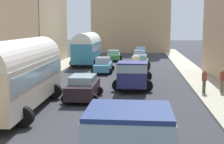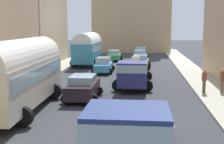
# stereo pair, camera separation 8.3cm
# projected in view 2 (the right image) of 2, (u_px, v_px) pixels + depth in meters

# --- Properties ---
(ground_plane) EXTENTS (154.00, 154.00, 0.00)m
(ground_plane) POSITION_uv_depth(u_px,v_px,m) (118.00, 78.00, 29.37)
(ground_plane) COLOR #34353C
(sidewalk_left) EXTENTS (2.50, 70.00, 0.14)m
(sidewalk_left) POSITION_uv_depth(u_px,v_px,m) (41.00, 76.00, 30.09)
(sidewalk_left) COLOR #B3AE98
(sidewalk_left) RESTS_ON ground
(sidewalk_right) EXTENTS (2.50, 70.00, 0.14)m
(sidewalk_right) POSITION_uv_depth(u_px,v_px,m) (198.00, 78.00, 28.63)
(sidewalk_right) COLOR #B0AF9B
(sidewalk_right) RESTS_ON ground
(building_left_3) EXTENTS (4.53, 12.02, 11.72)m
(building_left_3) POSITION_uv_depth(u_px,v_px,m) (38.00, 16.00, 39.47)
(building_left_3) COLOR beige
(building_left_3) RESTS_ON ground
(distant_church) EXTENTS (13.81, 6.90, 19.44)m
(distant_church) POSITION_uv_depth(u_px,v_px,m) (132.00, 15.00, 58.24)
(distant_church) COLOR tan
(distant_church) RESTS_ON ground
(parked_bus_1) EXTENTS (3.51, 9.56, 4.01)m
(parked_bus_1) POSITION_uv_depth(u_px,v_px,m) (19.00, 72.00, 17.76)
(parked_bus_1) COLOR beige
(parked_bus_1) RESTS_ON ground
(parked_bus_2) EXTENTS (3.33, 8.24, 3.89)m
(parked_bus_2) POSITION_uv_depth(u_px,v_px,m) (88.00, 47.00, 38.64)
(parked_bus_2) COLOR teal
(parked_bus_2) RESTS_ON ground
(cargo_truck_0) EXTENTS (3.21, 7.22, 2.55)m
(cargo_truck_0) POSITION_uv_depth(u_px,v_px,m) (129.00, 136.00, 10.04)
(cargo_truck_0) COLOR navy
(cargo_truck_0) RESTS_ON ground
(cargo_truck_1) EXTENTS (3.01, 7.49, 2.35)m
(cargo_truck_1) POSITION_uv_depth(u_px,v_px,m) (133.00, 73.00, 24.40)
(cargo_truck_1) COLOR navy
(cargo_truck_1) RESTS_ON ground
(car_0) EXTENTS (2.44, 4.15, 1.46)m
(car_0) POSITION_uv_depth(u_px,v_px,m) (131.00, 70.00, 28.92)
(car_0) COLOR #3F89C7
(car_0) RESTS_ON ground
(car_1) EXTENTS (2.41, 4.29, 1.51)m
(car_1) POSITION_uv_depth(u_px,v_px,m) (140.00, 62.00, 35.74)
(car_1) COLOR #569151
(car_1) RESTS_ON ground
(car_2) EXTENTS (2.27, 3.88, 1.54)m
(car_2) POSITION_uv_depth(u_px,v_px,m) (140.00, 56.00, 42.00)
(car_2) COLOR gray
(car_2) RESTS_ON ground
(car_3) EXTENTS (2.32, 4.31, 1.56)m
(car_3) POSITION_uv_depth(u_px,v_px,m) (141.00, 52.00, 48.55)
(car_3) COLOR #398FCC
(car_3) RESTS_ON ground
(car_5) EXTENTS (2.35, 4.13, 1.56)m
(car_5) POSITION_uv_depth(u_px,v_px,m) (83.00, 87.00, 20.73)
(car_5) COLOR black
(car_5) RESTS_ON ground
(car_6) EXTENTS (2.17, 4.24, 1.57)m
(car_6) POSITION_uv_depth(u_px,v_px,m) (104.00, 65.00, 32.50)
(car_6) COLOR #4395BE
(car_6) RESTS_ON ground
(car_7) EXTENTS (2.48, 4.45, 1.43)m
(car_7) POSITION_uv_depth(u_px,v_px,m) (114.00, 55.00, 43.65)
(car_7) COLOR #449048
(car_7) RESTS_ON ground
(pedestrian_1) EXTENTS (0.35, 0.35, 1.78)m
(pedestrian_1) POSITION_uv_depth(u_px,v_px,m) (222.00, 80.00, 22.20)
(pedestrian_1) COLOR #806A59
(pedestrian_1) RESTS_ON ground
(pedestrian_2) EXTENTS (0.45, 0.45, 1.75)m
(pedestrian_2) POSITION_uv_depth(u_px,v_px,m) (204.00, 81.00, 22.00)
(pedestrian_2) COLOR #495337
(pedestrian_2) RESTS_ON ground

